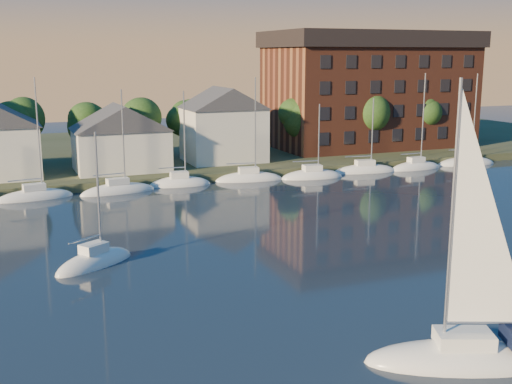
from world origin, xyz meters
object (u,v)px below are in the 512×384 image
clubhouse_east (223,124)px  condo_block (369,89)px  clubhouse_centre (121,137)px  drifting_sailboat_left (95,264)px  hero_sailboat (466,351)px

clubhouse_east → condo_block: 26.94m
clubhouse_centre → clubhouse_east: clubhouse_east is taller
drifting_sailboat_left → clubhouse_centre: bearing=43.9°
clubhouse_centre → condo_block: 41.05m
clubhouse_centre → drifting_sailboat_left: 34.37m
clubhouse_centre → drifting_sailboat_left: size_ratio=1.08×
hero_sailboat → clubhouse_east: bearing=-74.8°
condo_block → drifting_sailboat_left: condo_block is taller
clubhouse_centre → drifting_sailboat_left: drifting_sailboat_left is taller
clubhouse_centre → condo_block: condo_block is taller
clubhouse_east → drifting_sailboat_left: 41.83m
clubhouse_centre → hero_sailboat: size_ratio=0.77×
clubhouse_centre → drifting_sailboat_left: (-8.11, -33.02, -5.04)m
clubhouse_east → clubhouse_centre: bearing=-171.9°
clubhouse_centre → condo_block: size_ratio=0.37×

